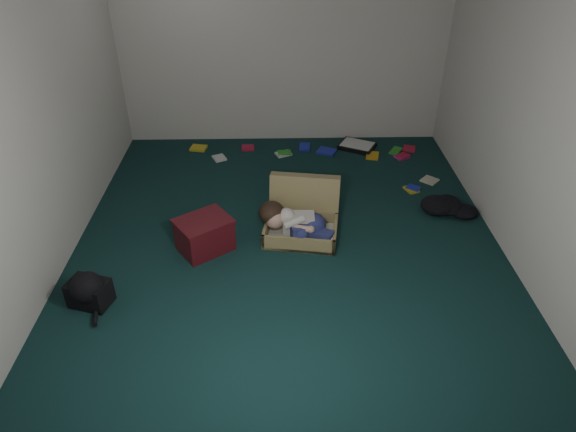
{
  "coord_description": "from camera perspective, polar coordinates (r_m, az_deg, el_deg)",
  "views": [
    {
      "loc": [
        -0.09,
        -4.01,
        2.91
      ],
      "look_at": [
        0.0,
        -0.15,
        0.35
      ],
      "focal_mm": 32.0,
      "sensor_mm": 36.0,
      "label": 1
    }
  ],
  "objects": [
    {
      "name": "wall_right",
      "position": [
        4.8,
        25.05,
        10.82
      ],
      "size": [
        0.0,
        4.5,
        4.5
      ],
      "primitive_type": "plane",
      "rotation": [
        1.57,
        0.0,
        -1.57
      ],
      "color": "silver",
      "rests_on": "ground"
    },
    {
      "name": "maroon_bin",
      "position": [
        4.77,
        -9.26,
        -2.06
      ],
      "size": [
        0.6,
        0.58,
        0.33
      ],
      "rotation": [
        0.0,
        0.0,
        0.61
      ],
      "color": "#4F1017",
      "rests_on": "floor"
    },
    {
      "name": "person",
      "position": [
        4.82,
        0.84,
        -0.73
      ],
      "size": [
        0.72,
        0.44,
        0.31
      ],
      "rotation": [
        0.0,
        0.0,
        -0.15
      ],
      "color": "beige",
      "rests_on": "suitcase"
    },
    {
      "name": "clothing_pile",
      "position": [
        5.58,
        17.6,
        1.23
      ],
      "size": [
        0.52,
        0.46,
        0.14
      ],
      "primitive_type": null,
      "rotation": [
        0.0,
        0.0,
        -0.21
      ],
      "color": "black",
      "rests_on": "floor"
    },
    {
      "name": "floor",
      "position": [
        4.95,
        -0.04,
        -2.41
      ],
      "size": [
        4.5,
        4.5,
        0.0
      ],
      "primitive_type": "plane",
      "color": "#0F2D2C",
      "rests_on": "ground"
    },
    {
      "name": "wall_front",
      "position": [
        2.39,
        1.25,
        -8.93
      ],
      "size": [
        4.5,
        0.0,
        4.5
      ],
      "primitive_type": "plane",
      "rotation": [
        -1.57,
        0.0,
        0.0
      ],
      "color": "silver",
      "rests_on": "ground"
    },
    {
      "name": "wall_left",
      "position": [
        4.72,
        -25.55,
        10.34
      ],
      "size": [
        0.0,
        4.5,
        4.5
      ],
      "primitive_type": "plane",
      "rotation": [
        1.57,
        0.0,
        1.57
      ],
      "color": "silver",
      "rests_on": "ground"
    },
    {
      "name": "backpack",
      "position": [
        4.47,
        -21.21,
        -7.88
      ],
      "size": [
        0.47,
        0.42,
        0.24
      ],
      "primitive_type": null,
      "rotation": [
        0.0,
        0.0,
        -0.31
      ],
      "color": "black",
      "rests_on": "floor"
    },
    {
      "name": "wall_back",
      "position": [
        6.46,
        -0.55,
        19.14
      ],
      "size": [
        4.5,
        0.0,
        4.5
      ],
      "primitive_type": "plane",
      "rotation": [
        1.57,
        0.0,
        0.0
      ],
      "color": "silver",
      "rests_on": "ground"
    },
    {
      "name": "suitcase",
      "position": [
        4.98,
        1.61,
        -0.07
      ],
      "size": [
        0.78,
        0.77,
        0.5
      ],
      "rotation": [
        0.0,
        0.0,
        -0.15
      ],
      "color": "#9B8855",
      "rests_on": "floor"
    },
    {
      "name": "book_scatter",
      "position": [
        6.41,
        4.88,
        6.55
      ],
      "size": [
        2.92,
        1.32,
        0.02
      ],
      "color": "gold",
      "rests_on": "floor"
    },
    {
      "name": "paper_tray",
      "position": [
        6.68,
        7.68,
        7.73
      ],
      "size": [
        0.53,
        0.48,
        0.06
      ],
      "rotation": [
        0.0,
        0.0,
        -0.47
      ],
      "color": "black",
      "rests_on": "floor"
    }
  ]
}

